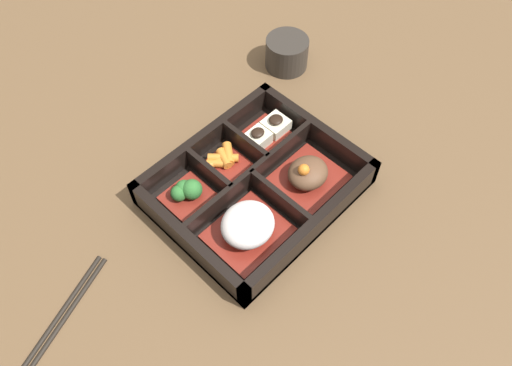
# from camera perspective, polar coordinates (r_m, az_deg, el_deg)

# --- Properties ---
(ground_plane) EXTENTS (3.00, 3.00, 0.00)m
(ground_plane) POSITION_cam_1_polar(r_m,az_deg,el_deg) (0.76, 0.00, -1.05)
(ground_plane) COLOR brown
(bento_base) EXTENTS (0.29, 0.24, 0.01)m
(bento_base) POSITION_cam_1_polar(r_m,az_deg,el_deg) (0.76, 0.00, -0.85)
(bento_base) COLOR black
(bento_base) RESTS_ON ground_plane
(bento_rim) EXTENTS (0.29, 0.24, 0.05)m
(bento_rim) POSITION_cam_1_polar(r_m,az_deg,el_deg) (0.75, -0.19, 0.13)
(bento_rim) COLOR black
(bento_rim) RESTS_ON ground_plane
(bowl_stew) EXTENTS (0.11, 0.09, 0.05)m
(bowl_stew) POSITION_cam_1_polar(r_m,az_deg,el_deg) (0.75, 5.90, 0.93)
(bowl_stew) COLOR maroon
(bowl_stew) RESTS_ON bento_base
(bowl_rice) EXTENTS (0.11, 0.09, 0.05)m
(bowl_rice) POSITION_cam_1_polar(r_m,az_deg,el_deg) (0.70, -0.95, -4.94)
(bowl_rice) COLOR maroon
(bowl_rice) RESTS_ON bento_base
(bowl_tofu) EXTENTS (0.08, 0.07, 0.04)m
(bowl_tofu) POSITION_cam_1_polar(r_m,az_deg,el_deg) (0.81, 1.23, 5.75)
(bowl_tofu) COLOR maroon
(bowl_tofu) RESTS_ON bento_base
(bowl_carrots) EXTENTS (0.06, 0.07, 0.02)m
(bowl_carrots) POSITION_cam_1_polar(r_m,az_deg,el_deg) (0.78, -3.48, 2.49)
(bowl_carrots) COLOR maroon
(bowl_carrots) RESTS_ON bento_base
(bowl_greens) EXTENTS (0.07, 0.07, 0.04)m
(bowl_greens) POSITION_cam_1_polar(r_m,az_deg,el_deg) (0.74, -7.85, -1.09)
(bowl_greens) COLOR maroon
(bowl_greens) RESTS_ON bento_base
(tea_cup) EXTENTS (0.08, 0.08, 0.06)m
(tea_cup) POSITION_cam_1_polar(r_m,az_deg,el_deg) (0.93, 3.54, 14.68)
(tea_cup) COLOR #2D2823
(tea_cup) RESTS_ON ground_plane
(chopsticks) EXTENTS (0.22, 0.09, 0.01)m
(chopsticks) POSITION_cam_1_polar(r_m,az_deg,el_deg) (0.72, -22.24, -15.21)
(chopsticks) COLOR black
(chopsticks) RESTS_ON ground_plane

